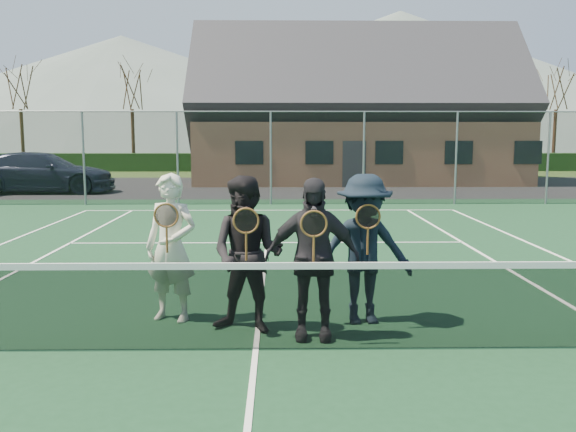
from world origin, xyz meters
name	(u,v)px	position (x,y,z in m)	size (l,w,h in m)	color
ground	(273,188)	(0.00, 20.00, 0.00)	(220.00, 220.00, 0.00)	#31491A
court_surface	(256,351)	(0.00, 0.00, 0.01)	(30.00, 30.00, 0.02)	#14381E
tarmac_carpark	(180,188)	(-4.00, 20.00, 0.01)	(40.00, 12.00, 0.01)	black
hedge_row	(274,162)	(0.00, 32.00, 0.55)	(40.00, 1.20, 1.10)	black
hill_west	(123,92)	(-25.00, 95.00, 9.00)	(110.00, 110.00, 18.00)	#576860
hill_centre	(399,80)	(20.00, 95.00, 11.00)	(120.00, 120.00, 22.00)	slate
car_c	(43,173)	(-8.95, 17.70, 0.79)	(2.22, 5.47, 1.59)	#191D32
court_markings	(256,350)	(0.00, 0.00, 0.02)	(11.03, 23.83, 0.01)	white
tennis_net	(255,303)	(0.00, 0.00, 0.54)	(11.68, 0.08, 1.10)	slate
perimeter_fence	(271,158)	(0.00, 13.50, 1.52)	(30.07, 0.07, 3.02)	slate
clubhouse	(355,99)	(4.00, 24.00, 3.99)	(15.60, 8.20, 7.70)	#9E6B4C
tree_a	(19,78)	(-16.00, 33.00, 5.79)	(3.20, 3.20, 7.77)	#362513
tree_b	(131,78)	(-9.00, 33.00, 5.79)	(3.20, 3.20, 7.77)	#372114
tree_c	(306,78)	(2.00, 33.00, 5.79)	(3.20, 3.20, 7.77)	#362213
tree_d	(464,78)	(12.00, 33.00, 5.79)	(3.20, 3.20, 7.77)	#3C2415
tree_e	(558,78)	(18.00, 33.00, 5.79)	(3.20, 3.20, 7.77)	#331D12
player_a	(171,247)	(-1.06, 1.10, 0.92)	(0.76, 0.62, 1.80)	silver
player_b	(248,255)	(-0.11, 0.65, 0.92)	(1.04, 0.91, 1.80)	black
player_c	(312,259)	(0.61, 0.41, 0.92)	(1.08, 0.54, 1.80)	black
player_d	(364,249)	(1.27, 0.95, 0.92)	(1.22, 0.78, 1.80)	black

